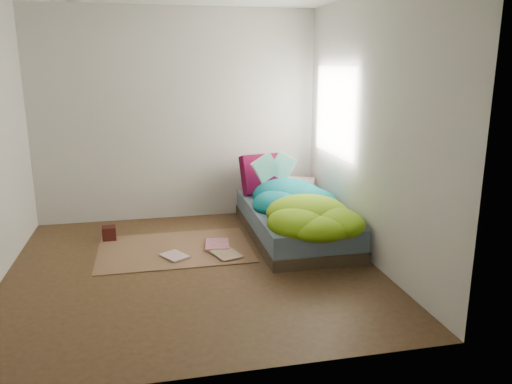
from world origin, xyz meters
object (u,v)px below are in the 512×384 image
open_book (275,159)px  wooden_box (109,233)px  floor_book_a (166,259)px  floor_book_b (205,245)px  bed (294,222)px  pillow_magenta (261,174)px

open_book → wooden_box: bearing=176.5°
floor_book_a → floor_book_b: size_ratio=0.81×
open_book → floor_book_a: bearing=-154.3°
floor_book_b → wooden_box: bearing=163.0°
bed → open_book: bearing=104.3°
pillow_magenta → floor_book_a: size_ratio=1.75×
wooden_box → floor_book_a: bearing=-51.6°
open_book → floor_book_b: 1.38m
floor_book_a → floor_book_b: 0.52m
wooden_box → floor_book_a: (0.60, -0.75, -0.06)m
pillow_magenta → wooden_box: size_ratio=3.33×
open_book → bed: bearing=-84.3°
pillow_magenta → floor_book_a: (-1.25, -1.19, -0.56)m
wooden_box → floor_book_b: (1.02, -0.46, -0.06)m
bed → pillow_magenta: bearing=107.4°
bed → floor_book_a: bearing=-162.4°
bed → pillow_magenta: size_ratio=4.08×
floor_book_a → bed: bearing=-13.2°
pillow_magenta → floor_book_b: (-0.82, -0.89, -0.56)m
bed → floor_book_a: 1.55m
open_book → floor_book_a: size_ratio=1.65×
floor_book_a → floor_book_b: floor_book_b is taller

